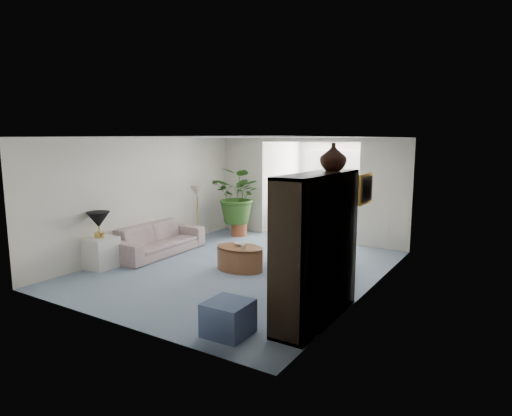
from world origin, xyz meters
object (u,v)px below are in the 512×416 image
Objects in this scene: table_lamp at (98,220)px; wingback_chair at (298,242)px; framed_picture at (366,189)px; cabinet_urn at (333,157)px; end_table at (100,253)px; plant_pot at (239,229)px; sunroom_chair_maroon at (296,215)px; entertainment_cabinet at (317,248)px; coffee_cup at (243,247)px; coffee_table at (240,258)px; sunroom_table at (331,218)px; ottoman at (228,318)px; sofa at (158,239)px; sunroom_chair_blue at (347,221)px; side_table_dark at (336,250)px; coffee_bowl at (240,244)px; floor_lamp at (197,191)px.

table_lamp is 0.49× the size of wingback_chair.
cabinet_urn is at bearing -105.74° from framed_picture.
end_table is 1.51× the size of plant_pot.
entertainment_cabinet is at bearing 26.15° from sunroom_chair_maroon.
coffee_cup is 0.12× the size of sunroom_chair_maroon.
table_lamp is 0.46× the size of coffee_table.
wingback_chair reaches higher than sunroom_table.
sunroom_table is (-1.56, 7.23, 0.03)m from ottoman.
coffee_cup is (2.30, -0.13, 0.17)m from sofa.
sunroom_chair_blue is (0.62, 4.10, 0.13)m from coffee_table.
cabinet_urn reaches higher than side_table_dark.
cabinet_urn is at bearing 128.97° from wingback_chair.
table_lamp reaches higher than coffee_bowl.
wingback_chair is (2.84, -0.29, -0.84)m from floor_lamp.
sunroom_table is at bearing 112.06° from cabinet_urn.
coffee_table is 3.07m from cabinet_urn.
sunroom_chair_maroon is (-3.06, 5.44, -0.64)m from entertainment_cabinet.
framed_picture is 0.87× the size of side_table_dark.
sofa is 3.89× the size of side_table_dark.
entertainment_cabinet is (2.03, -1.25, 0.52)m from coffee_cup.
ottoman is (1.49, -2.48, -0.26)m from coffee_bowl.
coffee_table is 4.19m from sunroom_chair_maroon.
sofa is 5.09× the size of table_lamp.
framed_picture is 2.75m from coffee_bowl.
sunroom_chair_maroon is at bearing 119.32° from entertainment_cabinet.
coffee_cup is 0.24× the size of plant_pot.
coffee_cup is at bearing 148.46° from entertainment_cabinet.
side_table_dark is 3.73m from ottoman.
end_table is at bearing -173.96° from cabinet_urn.
coffee_bowl is (2.07, -1.23, -0.77)m from floor_lamp.
coffee_cup is (0.20, -0.20, 0.02)m from coffee_bowl.
coffee_cup is 2.44m from entertainment_cabinet.
sunroom_table is at bearing 110.43° from entertainment_cabinet.
sunroom_chair_maroon is at bearing 129.84° from side_table_dark.
floor_lamp is 3.72× the size of coffee_cup.
sofa is at bearing 81.57° from end_table.
sofa is 23.14× the size of coffee_cup.
floor_lamp is at bearing 133.77° from ottoman.
plant_pot is (-1.64, 2.36, -0.32)m from coffee_bowl.
framed_picture is 5.44m from sunroom_chair_maroon.
wingback_chair is at bearing 55.52° from coffee_table.
coffee_table is 1.23× the size of sunroom_chair_blue.
entertainment_cabinet is at bearing -74.20° from side_table_dark.
coffee_table is (2.35, 1.32, -0.73)m from table_lamp.
coffee_bowl is 1.93m from side_table_dark.
table_lamp is 6.59m from sunroom_table.
wingback_chair is 3.00m from cabinet_urn.
wingback_chair is 3.90m from sunroom_table.
end_table reaches higher than coffee_bowl.
coffee_table is 1.05× the size of wingback_chair.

